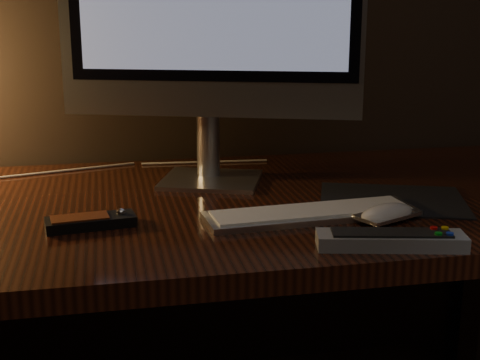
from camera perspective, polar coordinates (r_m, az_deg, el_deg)
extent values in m
cube|color=#3B180D|center=(1.31, -1.69, -2.51)|extent=(1.60, 0.75, 0.04)
cube|color=black|center=(1.98, 18.79, -8.81)|extent=(0.06, 0.06, 0.71)
cube|color=black|center=(1.72, -3.64, -8.00)|extent=(1.48, 0.02, 0.51)
cube|color=silver|center=(1.43, -2.48, 0.00)|extent=(0.25, 0.24, 0.01)
cylinder|color=silver|center=(1.45, -2.72, 3.10)|extent=(0.06, 0.06, 0.14)
cube|color=silver|center=(1.20, 6.11, -2.82)|extent=(0.39, 0.13, 0.01)
cube|color=black|center=(1.33, 12.85, -1.65)|extent=(0.33, 0.30, 0.00)
ellipsoid|color=white|center=(1.19, 12.42, -3.01)|extent=(0.13, 0.10, 0.02)
cube|color=black|center=(1.16, -12.61, -3.51)|extent=(0.16, 0.07, 0.02)
cube|color=maroon|center=(1.16, -12.64, -3.07)|extent=(0.10, 0.06, 0.00)
sphere|color=silver|center=(1.16, -12.64, -3.00)|extent=(0.02, 0.02, 0.02)
cube|color=gray|center=(1.07, 12.75, -5.07)|extent=(0.24, 0.11, 0.02)
cube|color=black|center=(1.06, 12.78, -4.42)|extent=(0.19, 0.08, 0.00)
cylinder|color=red|center=(1.06, 12.80, -4.25)|extent=(0.01, 0.01, 0.00)
cylinder|color=#0C8C19|center=(1.06, 12.80, -4.25)|extent=(0.01, 0.01, 0.00)
cylinder|color=gold|center=(1.06, 12.80, -4.25)|extent=(0.01, 0.01, 0.00)
cylinder|color=#1433BF|center=(1.06, 12.80, -4.25)|extent=(0.01, 0.01, 0.00)
cylinder|color=white|center=(1.57, -8.75, 1.07)|extent=(0.62, 0.04, 0.01)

